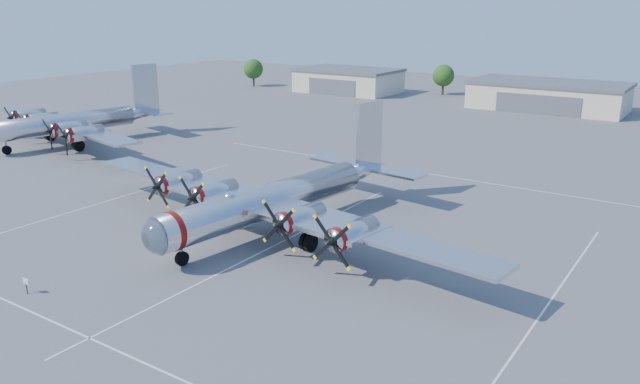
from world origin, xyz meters
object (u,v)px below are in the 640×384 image
Objects in this scene: tree_west at (443,76)px; tree_far_west at (253,69)px; hangar_west at (348,80)px; info_placard at (26,283)px; bomber_west at (76,144)px; main_bomber_b29 at (279,229)px; hangar_center at (548,95)px.

tree_far_west is at bearing -165.07° from tree_west.
tree_far_west is at bearing -170.99° from hangar_west.
info_placard is (36.19, -102.53, -1.90)m from hangar_west.
tree_far_west is 46.57m from tree_west.
tree_far_west is 1.00× the size of tree_west.
bomber_west reaches higher than info_placard.
tree_west is 0.15× the size of main_bomber_b29.
tree_far_west and tree_west have the same top height.
info_placard is (39.87, -32.42, 0.82)m from bomber_west.
hangar_center is at bearing 66.65° from bomber_west.
hangar_west reaches higher than bomber_west.
hangar_west is at bearing 180.00° from hangar_center.
main_bomber_b29 is at bearing 70.97° from info_placard.
hangar_west is at bearing 124.92° from main_bomber_b29.
hangar_west is 19.44× the size of info_placard.
bomber_west is at bearing -72.14° from tree_far_west.
hangar_center is 0.63× the size of main_bomber_b29.
hangar_center is 4.31× the size of tree_far_west.
hangar_west reaches higher than info_placard.
info_placard is at bearing -101.07° from main_bomber_b29.
hangar_center is 26.30m from tree_west.
hangar_center is at bearing 3.24° from tree_far_west.
hangar_west is at bearing -158.11° from tree_west.
hangar_west is 108.74m from info_placard.
bomber_west is at bearing 140.30° from info_placard.
hangar_west and hangar_center have the same top height.
main_bomber_b29 is (22.93, -90.34, -4.22)m from tree_west.
info_placard is (61.19, -98.56, -3.40)m from tree_far_west.
main_bomber_b29 is (42.93, -82.31, -2.71)m from hangar_west.
tree_west is at bearing 97.75° from info_placard.
info_placard is at bearing -70.56° from hangar_west.
hangar_west is 0.56× the size of bomber_west.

